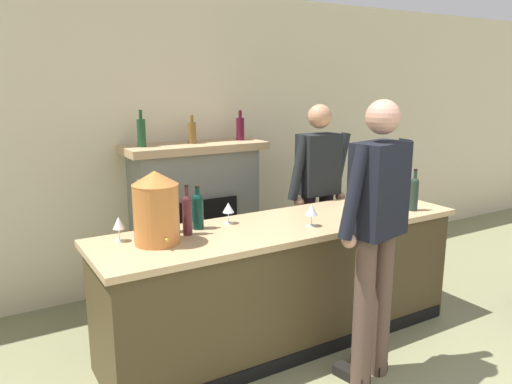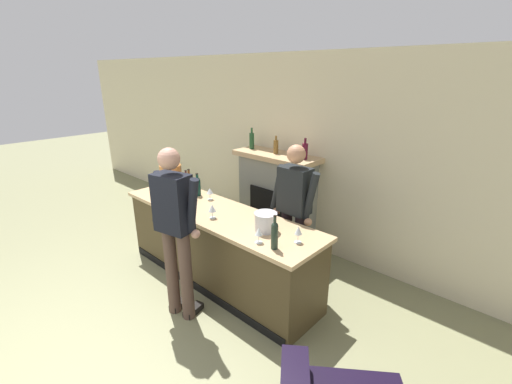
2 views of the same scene
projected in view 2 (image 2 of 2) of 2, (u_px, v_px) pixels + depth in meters
The scene contains 17 objects.
wall_back_panel at pixel (292, 152), 5.03m from camera, with size 12.00×0.07×2.75m.
bar_counter at pixel (218, 246), 4.21m from camera, with size 2.81×0.76×0.93m.
fireplace_stone at pixel (276, 198), 5.11m from camera, with size 1.30×0.52×1.70m.
potted_plant_corner at pixel (165, 190), 6.72m from camera, with size 0.40×0.36×0.67m.
person_customer at pixel (175, 228), 3.40m from camera, with size 0.65×0.36×1.84m.
person_bartender at pixel (294, 211), 3.96m from camera, with size 0.66×0.30×1.75m.
copper_dispenser at pixel (171, 176), 4.61m from camera, with size 0.29×0.33×0.47m.
ice_bucket_steel at pixel (266, 222), 3.53m from camera, with size 0.24×0.24×0.20m.
wine_bottle_burgundy_dark at pixel (275, 234), 3.15m from camera, with size 0.07×0.07×0.34m.
wine_bottle_chardonnay_pale at pixel (189, 181), 4.68m from camera, with size 0.08×0.08×0.32m.
wine_bottle_port_short at pixel (198, 185), 4.53m from camera, with size 0.08×0.08×0.31m.
wine_bottle_cabernet_heavy at pixel (186, 184), 4.54m from camera, with size 0.07×0.07×0.34m.
wine_glass_front_left at pixel (173, 178), 4.89m from camera, with size 0.08×0.08×0.17m.
wine_glass_back_row at pixel (259, 232), 3.28m from camera, with size 0.07×0.07×0.16m.
wine_glass_near_bucket at pixel (212, 208), 3.83m from camera, with size 0.09×0.09×0.16m.
wine_glass_front_right at pixel (210, 191), 4.39m from camera, with size 0.08×0.08×0.16m.
wine_glass_by_dispenser at pixel (298, 231), 3.28m from camera, with size 0.07×0.07×0.17m.
Camera 2 is at (2.96, -0.16, 2.50)m, focal length 24.00 mm.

